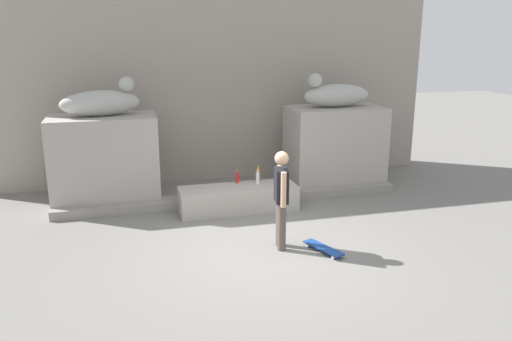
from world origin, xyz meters
The scene contains 14 objects.
ground_plane centered at (0.00, 0.00, 0.00)m, with size 40.00×40.00×0.00m, color slate.
facade_wall centered at (0.00, 4.77, 2.56)m, with size 10.86×0.60×5.12m, color #9C9387.
pedestal_left centered at (-2.59, 3.19, 0.94)m, with size 2.17×1.25×1.88m, color #A39E93.
pedestal_right centered at (2.59, 3.19, 0.94)m, with size 2.17×1.25×1.88m, color #A39E93.
statue_reclining_left centered at (-2.55, 3.20, 2.16)m, with size 1.68×0.88×0.78m.
statue_reclining_right centered at (2.55, 3.19, 2.16)m, with size 1.63×0.65×0.78m.
ledge_block centered at (0.00, 2.03, 0.25)m, with size 2.39×0.76×0.50m, color #A39E93.
skater centered at (0.27, 0.02, 0.92)m, with size 0.25×0.54×1.67m.
skateboard centered at (0.91, -0.33, 0.06)m, with size 0.48×0.82×0.08m.
bottle_clear centered at (0.43, 2.13, 0.64)m, with size 0.07×0.07×0.32m.
bottle_green centered at (0.86, 2.12, 0.61)m, with size 0.07×0.07×0.26m.
bottle_red centered at (0.04, 2.31, 0.61)m, with size 0.07×0.07×0.27m.
bottle_orange centered at (0.51, 2.33, 0.64)m, with size 0.08×0.08×0.32m.
stair_step centered at (0.00, 2.55, 0.09)m, with size 7.34×0.50×0.19m, color gray.
Camera 1 is at (-2.18, -7.61, 3.51)m, focal length 35.78 mm.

